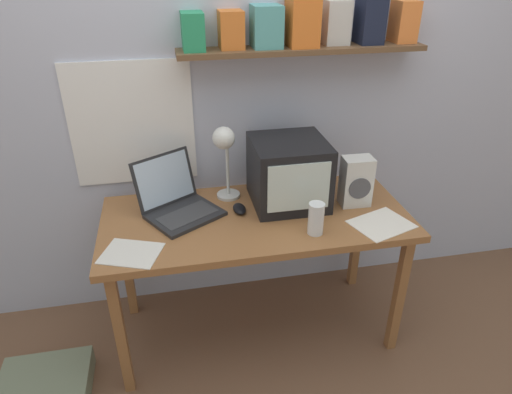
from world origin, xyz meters
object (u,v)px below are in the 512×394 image
crt_monitor (289,172)px  desk_lamp (225,148)px  laptop (176,199)px  computer_mouse (239,209)px  corner_desk (256,228)px  floor_cushion (43,394)px  juice_glass (316,220)px  loose_paper_near_laptop (131,253)px  space_heater (356,182)px  printed_handout (381,224)px

crt_monitor → desk_lamp: (-0.30, 0.06, 0.13)m
laptop → computer_mouse: size_ratio=4.00×
crt_monitor → computer_mouse: bearing=-167.9°
corner_desk → floor_cushion: (-1.05, -0.27, -0.60)m
crt_monitor → juice_glass: crt_monitor is taller
desk_lamp → computer_mouse: bearing=-48.3°
computer_mouse → floor_cushion: (-0.98, -0.32, -0.69)m
floor_cushion → desk_lamp: bearing=25.1°
corner_desk → loose_paper_near_laptop: loose_paper_near_laptop is taller
laptop → space_heater: size_ratio=1.76×
desk_lamp → space_heater: desk_lamp is taller
laptop → loose_paper_near_laptop: 0.38m
juice_glass → printed_handout: bearing=1.3°
crt_monitor → laptop: 0.56m
printed_handout → loose_paper_near_laptop: bearing=-179.6°
crt_monitor → space_heater: (0.32, -0.09, -0.04)m
desk_lamp → computer_mouse: size_ratio=3.65×
desk_lamp → crt_monitor: bearing=8.2°
laptop → desk_lamp: desk_lamp is taller
desk_lamp → juice_glass: desk_lamp is taller
desk_lamp → printed_handout: (0.67, -0.36, -0.29)m
crt_monitor → desk_lamp: size_ratio=0.91×
laptop → computer_mouse: bearing=-43.3°
floor_cushion → laptop: bearing=29.2°
desk_lamp → laptop: bearing=-147.7°
floor_cushion → computer_mouse: bearing=18.1°
space_heater → crt_monitor: bearing=165.8°
laptop → floor_cushion: bearing=177.8°
corner_desk → space_heater: (0.50, 0.02, 0.19)m
loose_paper_near_laptop → printed_handout: size_ratio=0.91×
laptop → juice_glass: (0.60, -0.31, 0.00)m
laptop → desk_lamp: size_ratio=1.10×
corner_desk → space_heater: 0.54m
corner_desk → juice_glass: (0.23, -0.20, 0.14)m
laptop → desk_lamp: bearing=-18.9°
laptop → printed_handout: laptop is taller
crt_monitor → loose_paper_near_laptop: size_ratio=1.27×
printed_handout → laptop: bearing=161.6°
desk_lamp → juice_glass: size_ratio=2.66×
juice_glass → space_heater: bearing=38.6°
corner_desk → laptop: (-0.37, 0.11, 0.14)m
crt_monitor → floor_cushion: 1.53m
laptop → space_heater: laptop is taller
loose_paper_near_laptop → printed_handout: bearing=0.4°
juice_glass → space_heater: 0.35m
crt_monitor → computer_mouse: (-0.26, -0.05, -0.14)m
juice_glass → loose_paper_near_laptop: (-0.80, -0.00, -0.07)m
desk_lamp → floor_cushion: desk_lamp is taller
corner_desk → computer_mouse: computer_mouse is taller
desk_lamp → loose_paper_near_laptop: bearing=-121.1°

